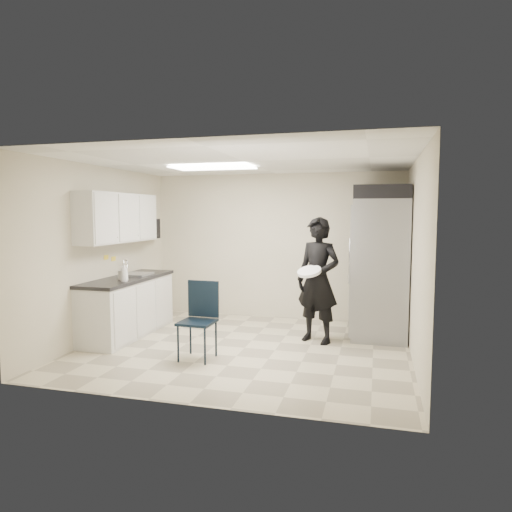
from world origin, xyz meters
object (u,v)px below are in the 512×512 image
(folding_chair, at_px, (197,322))
(commercial_fridge, at_px, (380,268))
(man_tuxedo, at_px, (318,280))
(lower_counter, at_px, (128,308))

(folding_chair, bearing_deg, commercial_fridge, 41.97)
(commercial_fridge, height_order, man_tuxedo, commercial_fridge)
(commercial_fridge, distance_m, man_tuxedo, 1.13)
(lower_counter, height_order, commercial_fridge, commercial_fridge)
(lower_counter, xyz_separation_m, folding_chair, (1.50, -0.84, 0.06))
(lower_counter, relative_size, folding_chair, 1.94)
(commercial_fridge, bearing_deg, lower_counter, -164.12)
(folding_chair, distance_m, man_tuxedo, 1.91)
(commercial_fridge, bearing_deg, man_tuxedo, -141.56)
(folding_chair, relative_size, man_tuxedo, 0.53)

